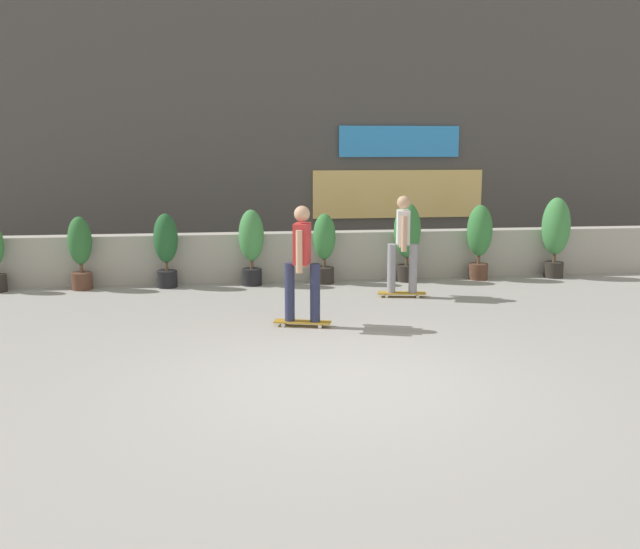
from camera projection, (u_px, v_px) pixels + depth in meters
ground_plane at (339, 381)px, 7.73m from camera, size 48.00×48.00×0.00m
planter_wall at (288, 256)px, 13.51m from camera, size 18.00×0.40×0.90m
building_backdrop at (272, 114)px, 16.91m from camera, size 20.00×2.08×6.50m
potted_plant_1 at (80, 249)px, 12.53m from camera, size 0.41×0.41×1.29m
potted_plant_2 at (166, 246)px, 12.72m from camera, size 0.43×0.43×1.32m
potted_plant_3 at (251, 242)px, 12.92m from camera, size 0.45×0.45×1.38m
potted_plant_4 at (324, 245)px, 13.10m from camera, size 0.41×0.41×1.29m
potted_plant_5 at (407, 236)px, 13.28m from camera, size 0.50×0.50×1.47m
potted_plant_6 at (479, 237)px, 13.47m from camera, size 0.47×0.47×1.42m
potted_plant_7 at (556, 231)px, 13.66m from camera, size 0.53×0.53×1.54m
skater_far_left at (403, 241)px, 11.86m from camera, size 0.82×0.55×1.70m
skater_by_wall_right at (302, 260)px, 9.90m from camera, size 0.82×0.54×1.70m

